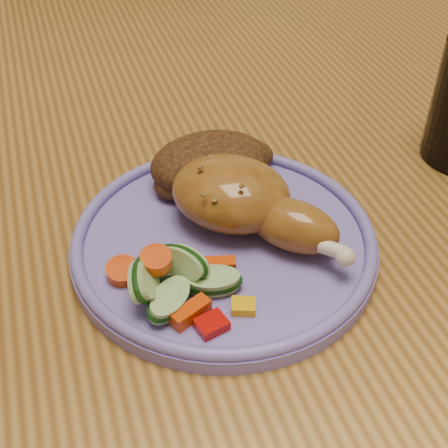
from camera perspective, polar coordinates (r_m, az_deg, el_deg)
name	(u,v)px	position (r m, az deg, el deg)	size (l,w,h in m)	color
dining_table	(263,253)	(0.61, 3.60, -2.68)	(0.90, 1.40, 0.75)	olive
chair_far	(142,102)	(1.20, -7.51, 11.04)	(0.42, 0.42, 0.91)	#4C2D16
plate	(224,244)	(0.49, 0.00, -1.86)	(0.24, 0.24, 0.01)	#6A5DB3
plate_rim	(224,234)	(0.48, 0.00, -0.90)	(0.24, 0.24, 0.01)	#6A5DB3
chicken_leg	(245,201)	(0.48, 1.97, 2.14)	(0.14, 0.15, 0.05)	brown
rice_pilaf	(213,164)	(0.53, -1.04, 5.51)	(0.11, 0.08, 0.05)	#4A2912
vegetable_pile	(174,280)	(0.44, -4.64, -5.08)	(0.09, 0.09, 0.04)	#A50A05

